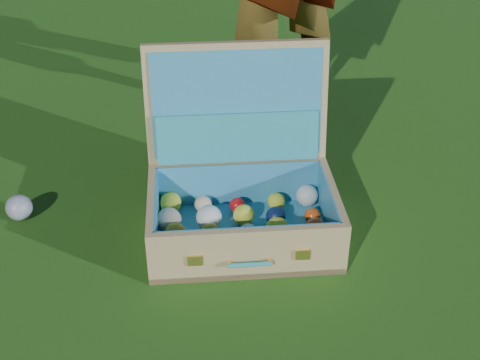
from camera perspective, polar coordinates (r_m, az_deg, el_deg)
name	(u,v)px	position (r m, az deg, el deg)	size (l,w,h in m)	color
ground	(175,219)	(1.96, -5.60, -3.31)	(60.00, 60.00, 0.00)	#215114
stray_ball	(19,208)	(2.04, -18.34, -2.25)	(0.08, 0.08, 0.08)	teal
suitcase	(240,184)	(1.85, -0.01, -0.33)	(0.53, 0.46, 0.49)	tan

